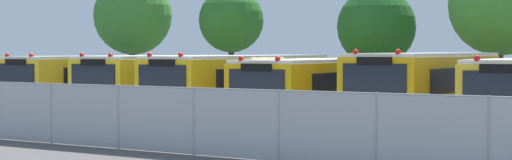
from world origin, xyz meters
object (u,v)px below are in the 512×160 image
at_px(tree_2, 376,28).
at_px(school_bus_1, 169,83).
at_px(school_bus_3, 327,88).
at_px(tree_0, 130,16).
at_px(tree_1, 230,20).
at_px(traffic_cone, 361,146).
at_px(school_bus_2, 244,84).
at_px(school_bus_4, 429,88).
at_px(tree_3, 501,5).
at_px(school_bus_0, 97,81).

bearing_deg(tree_2, school_bus_1, -118.59).
height_order(school_bus_3, tree_0, tree_0).
distance_m(tree_1, tree_2, 8.38).
distance_m(school_bus_1, traffic_cone, 14.38).
relative_size(school_bus_2, tree_2, 1.85).
bearing_deg(tree_2, school_bus_2, -99.49).
height_order(school_bus_3, tree_2, tree_2).
bearing_deg(traffic_cone, school_bus_4, 94.92).
bearing_deg(tree_1, school_bus_3, -43.93).
relative_size(school_bus_2, tree_3, 1.51).
height_order(school_bus_0, school_bus_4, school_bus_4).
xyz_separation_m(tree_0, traffic_cone, (21.34, -17.15, -4.42)).
bearing_deg(school_bus_1, tree_2, -118.94).
relative_size(school_bus_0, tree_3, 1.32).
height_order(school_bus_4, tree_1, tree_1).
bearing_deg(school_bus_0, tree_0, -57.33).
distance_m(school_bus_0, school_bus_2, 7.45).
xyz_separation_m(school_bus_2, traffic_cone, (8.18, -7.94, -1.07)).
xyz_separation_m(school_bus_0, school_bus_4, (14.95, 0.02, 0.08)).
distance_m(school_bus_0, tree_0, 11.47).
distance_m(school_bus_1, tree_0, 13.56).
xyz_separation_m(school_bus_0, tree_3, (15.18, 10.01, 3.44)).
distance_m(school_bus_2, tree_1, 12.19).
height_order(school_bus_2, tree_0, tree_0).
relative_size(school_bus_3, tree_1, 1.70).
height_order(school_bus_0, school_bus_2, school_bus_2).
bearing_deg(school_bus_2, school_bus_3, 176.00).
distance_m(school_bus_0, school_bus_4, 14.95).
relative_size(school_bus_1, school_bus_4, 0.93).
bearing_deg(school_bus_1, tree_0, -44.42).
distance_m(tree_0, tree_1, 6.50).
height_order(tree_3, traffic_cone, tree_3).
height_order(tree_1, tree_3, tree_3).
xyz_separation_m(school_bus_1, school_bus_2, (3.72, -0.07, 0.01)).
height_order(school_bus_1, traffic_cone, school_bus_1).
distance_m(school_bus_1, tree_1, 10.56).
height_order(school_bus_4, tree_3, tree_3).
bearing_deg(tree_2, school_bus_0, -132.06).
bearing_deg(traffic_cone, tree_3, 91.41).
bearing_deg(traffic_cone, tree_2, 110.02).
bearing_deg(tree_0, school_bus_4, -24.31).
bearing_deg(school_bus_0, school_bus_3, -179.51).
distance_m(school_bus_2, tree_2, 10.37).
bearing_deg(school_bus_3, school_bus_2, -4.27).
relative_size(school_bus_1, school_bus_2, 0.89).
relative_size(school_bus_2, traffic_cone, 15.85).
distance_m(tree_2, tree_3, 6.16).
distance_m(school_bus_4, tree_2, 11.89).
height_order(school_bus_1, tree_2, tree_2).
bearing_deg(tree_3, tree_2, 179.26).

